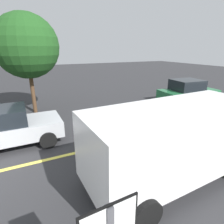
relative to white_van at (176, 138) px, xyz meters
The scene contains 5 objects.
lane_marking_centre 3.50m from the white_van, 128.84° to the left, with size 28.00×0.16×0.01m, color #E0D14C.
white_van is the anchor object (origin of this frame).
car_green_far_lane 8.35m from the white_van, 40.67° to the left, with size 4.02×2.29×1.69m.
car_silver_crossing 6.23m from the white_van, 136.80° to the left, with size 4.08×1.98×1.55m.
tree_centre_verge 9.10m from the white_van, 111.31° to the left, with size 3.45×3.45×5.49m.
Camera 1 is at (1.38, -6.00, 3.67)m, focal length 29.92 mm.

